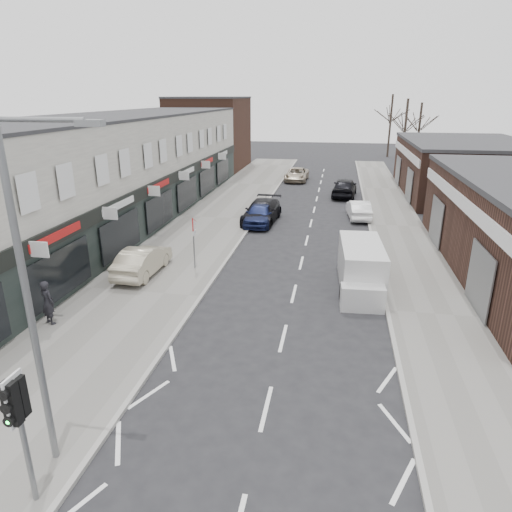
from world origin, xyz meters
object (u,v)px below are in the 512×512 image
at_px(warning_sign, 194,228).
at_px(parked_car_right_a, 359,209).
at_px(white_van, 361,268).
at_px(parked_car_left_c, 297,175).
at_px(parked_car_left_a, 260,214).
at_px(parked_car_left_b, 262,211).
at_px(parked_car_right_b, 345,187).
at_px(street_lamp, 32,285).
at_px(sedan_on_pavement, 143,260).
at_px(pedestrian, 48,302).
at_px(traffic_light, 17,411).

bearing_deg(warning_sign, parked_car_right_a, 54.82).
height_order(white_van, parked_car_left_c, white_van).
relative_size(parked_car_left_a, parked_car_left_b, 0.85).
bearing_deg(parked_car_left_b, parked_car_right_b, 63.13).
relative_size(street_lamp, parked_car_right_a, 2.01).
bearing_deg(white_van, sedan_on_pavement, 179.31).
bearing_deg(warning_sign, sedan_on_pavement, -152.87).
height_order(warning_sign, parked_car_right_b, warning_sign).
xyz_separation_m(warning_sign, white_van, (8.06, -0.75, -1.25)).
xyz_separation_m(pedestrian, parked_car_left_a, (5.45, 15.75, -0.24)).
bearing_deg(warning_sign, pedestrian, -119.10).
distance_m(pedestrian, parked_car_left_a, 16.66).
bearing_deg(white_van, parked_car_left_b, 117.90).
xyz_separation_m(parked_car_left_a, parked_car_right_a, (6.65, 2.82, -0.09)).
height_order(parked_car_left_b, parked_car_right_a, parked_car_left_b).
relative_size(white_van, parked_car_left_b, 1.02).
relative_size(pedestrian, parked_car_right_b, 0.36).
xyz_separation_m(sedan_on_pavement, parked_car_left_c, (4.93, 27.49, -0.15)).
bearing_deg(warning_sign, white_van, -5.28).
relative_size(sedan_on_pavement, parked_car_right_b, 0.87).
bearing_deg(white_van, pedestrian, -156.42).
height_order(traffic_light, white_van, traffic_light).
height_order(parked_car_left_b, parked_car_right_b, parked_car_right_b).
distance_m(pedestrian, parked_car_left_c, 33.56).
bearing_deg(street_lamp, warning_sign, 92.84).
bearing_deg(parked_car_left_a, sedan_on_pavement, -110.27).
bearing_deg(sedan_on_pavement, parked_car_right_a, -128.30).
xyz_separation_m(traffic_light, parked_car_left_c, (1.89, 40.33, -1.76)).
bearing_deg(parked_car_left_a, parked_car_right_b, 62.06).
distance_m(traffic_light, parked_car_left_a, 23.21).
distance_m(warning_sign, sedan_on_pavement, 2.92).
relative_size(white_van, parked_car_right_a, 1.32).
bearing_deg(street_lamp, parked_car_right_b, 78.03).
bearing_deg(white_van, parked_car_right_a, 85.38).
relative_size(warning_sign, sedan_on_pavement, 0.65).
bearing_deg(parked_car_left_b, sedan_on_pavement, -106.38).
height_order(traffic_light, parked_car_right_a, traffic_light).
height_order(street_lamp, parked_car_left_c, street_lamp).
bearing_deg(pedestrian, parked_car_right_a, -98.34).
bearing_deg(street_lamp, parked_car_left_a, 87.06).
bearing_deg(parked_car_left_b, pedestrian, -104.49).
bearing_deg(parked_car_left_a, traffic_light, -91.29).
bearing_deg(white_van, warning_sign, 171.68).
relative_size(street_lamp, white_van, 1.53).
relative_size(parked_car_left_a, parked_car_right_b, 0.91).
bearing_deg(parked_car_right_b, parked_car_left_c, -50.53).
height_order(sedan_on_pavement, parked_car_right_a, sedan_on_pavement).
bearing_deg(traffic_light, parked_car_right_b, 78.66).
height_order(white_van, parked_car_right_b, white_van).
bearing_deg(parked_car_right_a, parked_car_left_a, 17.86).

